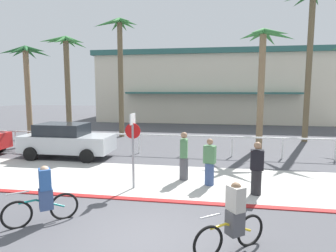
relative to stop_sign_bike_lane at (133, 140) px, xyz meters
The scene contains 17 objects.
ground_plane 7.14m from the stop_sign_bike_lane, 80.38° to the left, with size 80.00×80.00×0.00m, color #4C4C51.
sidewalk_strip 2.28m from the stop_sign_bike_lane, 41.96° to the left, with size 44.00×4.00×0.02m, color beige.
curb_paint 2.24m from the stop_sign_bike_lane, 39.52° to the right, with size 44.00×0.24×0.03m, color maroon.
building_backdrop 24.74m from the stop_sign_bike_lane, 84.78° to the left, with size 23.85×12.86×7.20m.
rail_fence 5.53m from the stop_sign_bike_lane, 77.75° to the left, with size 24.04×0.08×1.04m.
stop_sign_bike_lane is the anchor object (origin of this frame).
palm_tree_0 13.61m from the stop_sign_bike_lane, 138.32° to the left, with size 3.18×3.26×6.24m.
palm_tree_1 12.00m from the stop_sign_bike_lane, 128.29° to the left, with size 2.84×2.88×6.84m.
palm_tree_2 11.98m from the stop_sign_bike_lane, 110.49° to the left, with size 3.23×3.11×8.19m.
palm_tree_3 9.69m from the stop_sign_bike_lane, 55.09° to the left, with size 2.99×3.45×6.63m.
palm_tree_4 14.32m from the stop_sign_bike_lane, 51.19° to the left, with size 3.25×3.17×9.39m.
car_silver_1 5.97m from the stop_sign_bike_lane, 139.54° to the left, with size 4.40×2.02×1.69m.
cyclist_teal_0 3.35m from the stop_sign_bike_lane, 118.21° to the right, with size 1.46×1.18×1.50m.
cyclist_yellow_1 4.69m from the stop_sign_bike_lane, 47.35° to the right, with size 1.49×1.14×1.50m.
pedestrian_0 4.12m from the stop_sign_bike_lane, ahead, with size 0.42×0.34×1.72m.
pedestrian_1 2.79m from the stop_sign_bike_lane, 16.34° to the left, with size 0.45×0.39×1.67m.
pedestrian_2 2.16m from the stop_sign_bike_lane, 37.12° to the left, with size 0.33×0.41×1.81m.
Camera 1 is at (1.54, -6.06, 3.36)m, focal length 31.02 mm.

